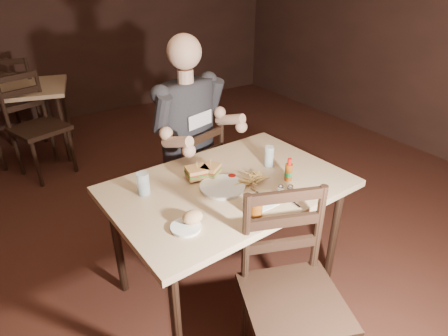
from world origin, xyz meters
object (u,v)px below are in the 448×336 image
main_table (229,194)px  glass_right (269,157)px  bg_chair_far (24,98)px  dinner_plate (222,187)px  side_plate (186,228)px  chair_far (189,179)px  bg_chair_near (39,128)px  bg_table (26,95)px  diner (192,114)px  glass_left (143,184)px  hot_sauce (289,170)px  syrup_dispenser (256,207)px  chair_near (294,303)px

main_table → glass_right: 0.36m
bg_chair_far → dinner_plate: bg_chair_far is taller
dinner_plate → side_plate: bearing=-147.4°
dinner_plate → bg_chair_far: bearing=101.1°
chair_far → bg_chair_far: (-0.81, 2.67, 0.06)m
bg_chair_near → bg_chair_far: bearing=70.8°
bg_table → side_plate: bearing=-84.0°
diner → glass_left: 0.74m
glass_right → side_plate: 0.79m
hot_sauce → glass_left: bearing=157.9°
bg_chair_far → glass_right: bg_chair_far is taller
bg_chair_far → dinner_plate: bearing=123.1°
chair_far → dinner_plate: size_ratio=3.51×
dinner_plate → glass_right: size_ratio=1.87×
chair_far → syrup_dispenser: size_ratio=8.80×
bg_chair_near → hot_sauce: (1.04, -2.40, 0.35)m
bg_chair_far → diner: (0.82, -2.72, 0.48)m
bg_table → bg_chair_near: bg_chair_near is taller
bg_chair_far → diner: diner is taller
diner → glass_right: bearing=-85.5°
diner → syrup_dispenser: diner is taller
dinner_plate → glass_right: glass_right is taller
diner → glass_right: (0.22, -0.58, -0.14)m
diner → hot_sauce: 0.82m
glass_left → side_plate: glass_left is taller
syrup_dispenser → diner: bearing=76.6°
side_plate → hot_sauce: bearing=7.4°
main_table → syrup_dispenser: size_ratio=14.08×
main_table → bg_chair_near: bearing=107.7°
bg_chair_far → dinner_plate: 3.45m
side_plate → syrup_dispenser: bearing=-13.8°
main_table → side_plate: side_plate is taller
main_table → hot_sauce: (0.32, -0.15, 0.14)m
chair_near → bg_chair_far: bg_chair_far is taller
bg_chair_far → bg_chair_near: bg_chair_far is taller
chair_near → side_plate: 0.61m
main_table → dinner_plate: size_ratio=5.62×
diner → chair_near: bearing=-114.4°
bg_chair_near → side_plate: bearing=-101.9°
bg_table → hot_sauce: hot_sauce is taller
dinner_plate → hot_sauce: hot_sauce is taller
chair_far → dinner_plate: bearing=61.7°
bg_chair_near → chair_near: bearing=-96.9°
bg_chair_far → hot_sauce: bearing=128.5°
dinner_plate → glass_right: bearing=10.6°
glass_left → syrup_dispenser: bearing=-51.0°
side_plate → bg_table: bearing=96.0°
bg_chair_far → glass_left: size_ratio=7.88×
bg_chair_near → hot_sauce: bearing=-85.9°
chair_near → hot_sauce: size_ratio=6.99×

